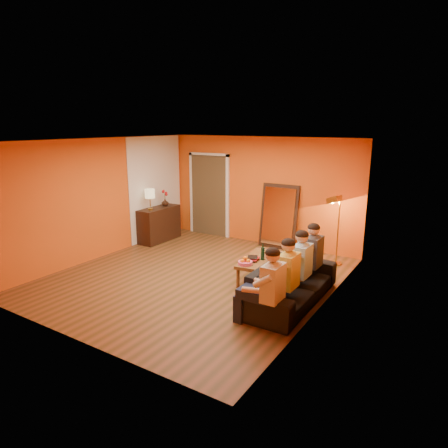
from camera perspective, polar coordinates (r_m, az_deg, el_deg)
The scene contains 27 objects.
room_shell at distance 7.75m, azimuth -2.70°, elevation 2.29°, with size 5.00×5.50×2.60m.
white_accent at distance 10.34m, azimuth -9.71°, elevation 5.10°, with size 0.02×1.90×2.58m, color white.
doorway_recess at distance 10.62m, azimuth -1.77°, elevation 4.17°, with size 1.06×0.30×2.10m, color #3F2D19.
door_jamb_left at distance 10.85m, azimuth -4.63°, elevation 4.35°, with size 0.08×0.06×2.20m, color white.
door_jamb_right at distance 10.22m, azimuth 0.51°, elevation 3.78°, with size 0.08×0.06×2.20m, color white.
door_header at distance 10.39m, azimuth -2.19°, elevation 9.90°, with size 1.22×0.06×0.08m, color white.
mirror_frame at distance 9.53m, azimuth 7.85°, elevation 1.10°, with size 0.92×0.06×1.52m, color #321D10.
mirror_glass at distance 9.50m, azimuth 7.75°, elevation 1.06°, with size 0.78×0.02×1.36m, color white.
sideboard at distance 10.21m, azimuth -9.22°, elevation -0.01°, with size 0.44×1.18×0.85m, color #321D10.
table_lamp at distance 9.84m, azimuth -10.52°, elevation 3.47°, with size 0.24×0.24×0.51m, color beige, non-canonical shape.
sofa at distance 6.78m, azimuth 9.57°, elevation -8.33°, with size 0.86×2.21×0.65m, color black.
coffee_table at distance 7.66m, azimuth 5.33°, elevation -6.41°, with size 0.62×1.22×0.42m, color brown, non-canonical shape.
floor_lamp at distance 8.60m, azimuth 15.98°, elevation -1.03°, with size 0.30×0.24×1.44m, color #B28F34, non-canonical shape.
dog at distance 7.19m, azimuth 10.42°, elevation -7.12°, with size 0.34×0.53×0.62m, color #986D45, non-canonical shape.
person_far_left at distance 5.77m, azimuth 6.99°, elevation -9.25°, with size 0.70×0.44×1.22m, color beige, non-canonical shape.
person_mid_left at distance 6.24m, azimuth 9.17°, elevation -7.49°, with size 0.70×0.44×1.22m, color gold, non-canonical shape.
person_mid_right at distance 6.72m, azimuth 11.03°, elevation -5.98°, with size 0.70×0.44×1.22m, color #9CC7F1, non-canonical shape.
person_far_right at distance 7.21m, azimuth 12.63°, elevation -4.66°, with size 0.70×0.44×1.22m, color #343439, non-canonical shape.
fruit_bowl at distance 7.23m, azimuth 3.05°, elevation -5.19°, with size 0.26×0.26×0.16m, color #F0548A, non-canonical shape.
wine_bottle at distance 7.47m, azimuth 5.56°, elevation -3.97°, with size 0.07×0.07×0.31m, color black.
tumbler at distance 7.62m, azimuth 6.59°, elevation -4.46°, with size 0.11×0.11×0.10m, color #B27F3F.
laptop at distance 7.81m, azimuth 7.71°, elevation -4.32°, with size 0.34×0.22×0.03m, color black.
book_lower at distance 7.49m, azimuth 3.44°, elevation -5.03°, with size 0.19×0.25×0.02m, color #321D10.
book_mid at distance 7.49m, azimuth 3.55°, elevation -4.87°, with size 0.18×0.25×0.02m, color #B5141A.
book_upper at distance 7.47m, azimuth 3.41°, elevation -4.75°, with size 0.18×0.24×0.02m, color black.
vase at distance 10.28m, azimuth -8.41°, elevation 3.07°, with size 0.18×0.18×0.18m, color #321D10.
flowers at distance 10.24m, azimuth -8.46°, elevation 4.38°, with size 0.17×0.17×0.42m, color #B5141A, non-canonical shape.
Camera 1 is at (4.34, -5.85, 2.90)m, focal length 32.00 mm.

